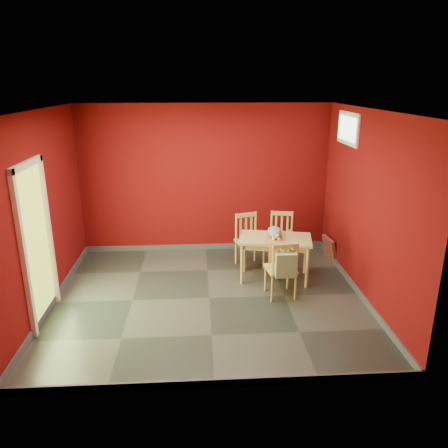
{
  "coord_description": "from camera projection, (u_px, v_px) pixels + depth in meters",
  "views": [
    {
      "loc": [
        -0.15,
        -5.8,
        3.05
      ],
      "look_at": [
        0.25,
        0.45,
        1.0
      ],
      "focal_mm": 35.0,
      "sensor_mm": 36.0,
      "label": 1
    }
  ],
  "objects": [
    {
      "name": "chair_near",
      "position": [
        282.0,
        268.0,
        6.37
      ],
      "size": [
        0.46,
        0.46,
        0.88
      ],
      "color": "tan",
      "rests_on": "ground"
    },
    {
      "name": "dining_table",
      "position": [
        275.0,
        243.0,
        6.92
      ],
      "size": [
        1.22,
        0.86,
        0.7
      ],
      "color": "tan",
      "rests_on": "ground"
    },
    {
      "name": "picture_frame",
      "position": [
        329.0,
        249.0,
        7.77
      ],
      "size": [
        0.19,
        0.44,
        0.43
      ],
      "color": "brown",
      "rests_on": "ground"
    },
    {
      "name": "ground",
      "position": [
        209.0,
        298.0,
        6.46
      ],
      "size": [
        4.5,
        4.5,
        0.0
      ],
      "primitive_type": "plane",
      "color": "#2D342D",
      "rests_on": "ground"
    },
    {
      "name": "chair_far_left",
      "position": [
        249.0,
        240.0,
        7.47
      ],
      "size": [
        0.53,
        0.53,
        0.91
      ],
      "color": "tan",
      "rests_on": "ground"
    },
    {
      "name": "room_shell",
      "position": [
        209.0,
        295.0,
        6.44
      ],
      "size": [
        4.5,
        4.5,
        4.5
      ],
      "color": "#5D0909",
      "rests_on": "ground"
    },
    {
      "name": "doorway",
      "position": [
        36.0,
        239.0,
        5.59
      ],
      "size": [
        0.06,
        1.01,
        2.13
      ],
      "color": "#B7D838",
      "rests_on": "ground"
    },
    {
      "name": "table_runner",
      "position": [
        277.0,
        243.0,
        6.81
      ],
      "size": [
        0.43,
        0.71,
        0.33
      ],
      "color": "#BB7730",
      "rests_on": "dining_table"
    },
    {
      "name": "chair_far_right",
      "position": [
        281.0,
        237.0,
        7.61
      ],
      "size": [
        0.49,
        0.49,
        0.9
      ],
      "color": "tan",
      "rests_on": "ground"
    },
    {
      "name": "outlet_plate",
      "position": [
        289.0,
        232.0,
        8.34
      ],
      "size": [
        0.08,
        0.02,
        0.12
      ],
      "primitive_type": "cube",
      "color": "silver",
      "rests_on": "room_shell"
    },
    {
      "name": "tote_bag",
      "position": [
        286.0,
        265.0,
        6.12
      ],
      "size": [
        0.3,
        0.18,
        0.42
      ],
      "color": "#79A569",
      "rests_on": "chair_near"
    },
    {
      "name": "cat",
      "position": [
        275.0,
        230.0,
        6.89
      ],
      "size": [
        0.32,
        0.49,
        0.23
      ],
      "primitive_type": null,
      "rotation": [
        0.0,
        0.0,
        -0.19
      ],
      "color": "slate",
      "rests_on": "table_runner"
    },
    {
      "name": "window",
      "position": [
        348.0,
        128.0,
        6.81
      ],
      "size": [
        0.05,
        0.9,
        0.5
      ],
      "color": "white",
      "rests_on": "room_shell"
    }
  ]
}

